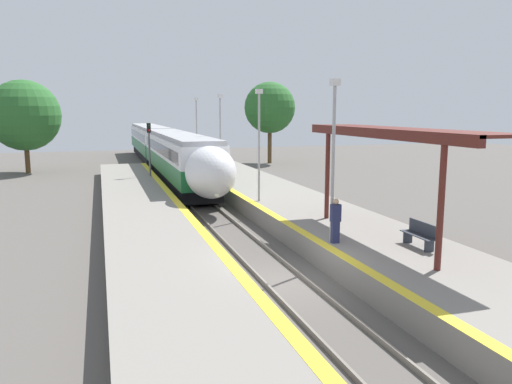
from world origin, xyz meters
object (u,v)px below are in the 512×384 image
(person_waiting, at_px, (335,220))
(lamppost_far, at_px, (220,132))
(lamppost_near, at_px, (333,151))
(platform_bench, at_px, (421,234))
(lamppost_farthest, at_px, (197,128))
(lamppost_mid, at_px, (259,138))
(train, at_px, (163,147))
(railway_signal, at_px, (149,149))

(person_waiting, bearing_deg, lamppost_far, 90.13)
(lamppost_far, bearing_deg, person_waiting, -89.87)
(lamppost_near, distance_m, lamppost_far, 17.54)
(platform_bench, bearing_deg, lamppost_farthest, 95.45)
(lamppost_farthest, bearing_deg, platform_bench, -84.55)
(platform_bench, xyz_separation_m, lamppost_far, (-2.67, 19.18, 2.86))
(lamppost_mid, bearing_deg, train, 95.92)
(lamppost_near, height_order, lamppost_far, same)
(person_waiting, distance_m, lamppost_mid, 9.34)
(platform_bench, xyz_separation_m, railway_signal, (-7.20, 22.65, 1.53))
(lamppost_mid, distance_m, lamppost_farthest, 17.54)
(platform_bench, bearing_deg, lamppost_near, 148.34)
(person_waiting, height_order, railway_signal, railway_signal)
(person_waiting, relative_size, lamppost_far, 0.28)
(railway_signal, relative_size, lamppost_farthest, 0.81)
(railway_signal, relative_size, lamppost_mid, 0.81)
(person_waiting, xyz_separation_m, lamppost_near, (-0.04, 0.23, 2.49))
(train, xyz_separation_m, lamppost_far, (2.34, -13.80, 1.95))
(lamppost_far, xyz_separation_m, lamppost_farthest, (0.00, 8.77, 0.00))
(railway_signal, relative_size, lamppost_far, 0.81)
(lamppost_mid, relative_size, lamppost_farthest, 1.00)
(lamppost_near, relative_size, lamppost_mid, 1.00)
(lamppost_mid, distance_m, lamppost_far, 8.77)
(lamppost_far, bearing_deg, train, 99.63)
(railway_signal, height_order, lamppost_far, lamppost_far)
(railway_signal, bearing_deg, lamppost_near, -77.83)
(platform_bench, height_order, railway_signal, railway_signal)
(train, relative_size, platform_bench, 27.70)
(platform_bench, xyz_separation_m, person_waiting, (-2.63, 1.42, 0.38))
(person_waiting, bearing_deg, railway_signal, 102.14)
(train, bearing_deg, lamppost_near, -85.73)
(platform_bench, bearing_deg, train, 98.64)
(train, xyz_separation_m, lamppost_mid, (2.34, -22.57, 1.95))
(train, distance_m, lamppost_near, 31.49)
(person_waiting, height_order, lamppost_mid, lamppost_mid)
(platform_bench, relative_size, lamppost_near, 0.28)
(railway_signal, bearing_deg, lamppost_mid, -69.68)
(railway_signal, bearing_deg, train, 78.05)
(lamppost_far, height_order, lamppost_farthest, same)
(lamppost_near, bearing_deg, railway_signal, 102.17)
(lamppost_near, bearing_deg, lamppost_farthest, 90.00)
(platform_bench, height_order, lamppost_far, lamppost_far)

